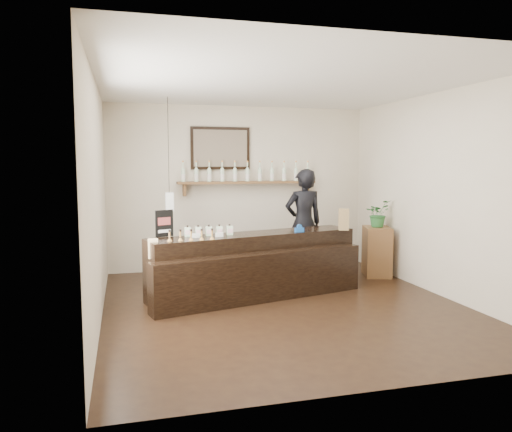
% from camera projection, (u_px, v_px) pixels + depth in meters
% --- Properties ---
extents(ground, '(5.00, 5.00, 0.00)m').
position_uv_depth(ground, '(284.00, 306.00, 6.42)').
color(ground, black).
rests_on(ground, ground).
extents(room_shell, '(5.00, 5.00, 5.00)m').
position_uv_depth(room_shell, '(285.00, 173.00, 6.24)').
color(room_shell, beige).
rests_on(room_shell, ground).
extents(back_wall_decor, '(2.66, 0.96, 1.69)m').
position_uv_depth(back_wall_decor, '(233.00, 167.00, 8.48)').
color(back_wall_decor, brown).
rests_on(back_wall_decor, ground).
extents(counter, '(3.09, 1.54, 1.00)m').
position_uv_depth(counter, '(256.00, 267.00, 6.89)').
color(counter, black).
rests_on(counter, ground).
extents(promo_sign, '(0.24, 0.12, 0.36)m').
position_uv_depth(promo_sign, '(164.00, 223.00, 6.61)').
color(promo_sign, black).
rests_on(promo_sign, counter).
extents(paper_bag, '(0.17, 0.15, 0.31)m').
position_uv_depth(paper_bag, '(344.00, 219.00, 7.27)').
color(paper_bag, olive).
rests_on(paper_bag, counter).
extents(tape_dispenser, '(0.14, 0.07, 0.11)m').
position_uv_depth(tape_dispenser, '(299.00, 229.00, 7.09)').
color(tape_dispenser, '#164F9F').
rests_on(tape_dispenser, counter).
extents(side_cabinet, '(0.54, 0.64, 0.80)m').
position_uv_depth(side_cabinet, '(377.00, 251.00, 8.11)').
color(side_cabinet, brown).
rests_on(side_cabinet, ground).
extents(potted_plant, '(0.50, 0.48, 0.44)m').
position_uv_depth(potted_plant, '(378.00, 214.00, 8.05)').
color(potted_plant, '#2B6D32').
rests_on(potted_plant, side_cabinet).
extents(shopkeeper, '(0.75, 0.52, 1.96)m').
position_uv_depth(shopkeeper, '(304.00, 216.00, 8.02)').
color(shopkeeper, black).
rests_on(shopkeeper, ground).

